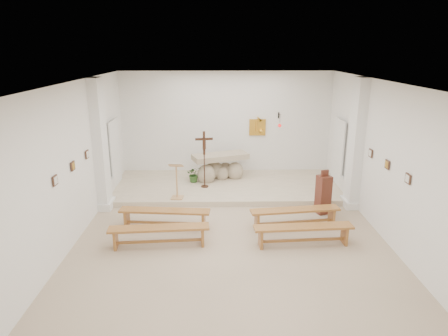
{
  "coord_description": "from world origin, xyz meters",
  "views": [
    {
      "loc": [
        -0.3,
        -8.23,
        4.19
      ],
      "look_at": [
        -0.13,
        1.6,
        1.24
      ],
      "focal_mm": 32.0,
      "sensor_mm": 36.0,
      "label": 1
    }
  ],
  "objects_px": {
    "altar": "(220,168)",
    "lectern": "(177,181)",
    "bench_left_second": "(159,232)",
    "bench_right_second": "(303,231)",
    "bench_left_front": "(165,214)",
    "bench_right_front": "(295,213)",
    "crucifix_stand": "(204,155)",
    "donation_pedestal": "(323,194)"
  },
  "relations": [
    {
      "from": "altar",
      "to": "bench_right_second",
      "type": "xyz_separation_m",
      "value": [
        1.81,
        -4.28,
        -0.15
      ]
    },
    {
      "from": "donation_pedestal",
      "to": "lectern",
      "type": "bearing_deg",
      "value": 150.86
    },
    {
      "from": "lectern",
      "to": "bench_left_front",
      "type": "xyz_separation_m",
      "value": [
        -0.14,
        -1.58,
        -0.33
      ]
    },
    {
      "from": "bench_right_front",
      "to": "bench_left_second",
      "type": "height_order",
      "value": "same"
    },
    {
      "from": "donation_pedestal",
      "to": "bench_left_front",
      "type": "height_order",
      "value": "donation_pedestal"
    },
    {
      "from": "bench_right_front",
      "to": "bench_right_second",
      "type": "bearing_deg",
      "value": -97.46
    },
    {
      "from": "lectern",
      "to": "crucifix_stand",
      "type": "height_order",
      "value": "crucifix_stand"
    },
    {
      "from": "lectern",
      "to": "bench_left_second",
      "type": "xyz_separation_m",
      "value": [
        -0.14,
        -2.55,
        -0.33
      ]
    },
    {
      "from": "lectern",
      "to": "bench_right_front",
      "type": "bearing_deg",
      "value": -22.87
    },
    {
      "from": "bench_right_front",
      "to": "bench_right_second",
      "type": "height_order",
      "value": "same"
    },
    {
      "from": "bench_right_front",
      "to": "lectern",
      "type": "bearing_deg",
      "value": 144.84
    },
    {
      "from": "donation_pedestal",
      "to": "bench_left_front",
      "type": "relative_size",
      "value": 0.54
    },
    {
      "from": "lectern",
      "to": "donation_pedestal",
      "type": "relative_size",
      "value": 0.89
    },
    {
      "from": "bench_left_front",
      "to": "bench_left_second",
      "type": "relative_size",
      "value": 1.0
    },
    {
      "from": "donation_pedestal",
      "to": "bench_right_second",
      "type": "distance_m",
      "value": 2.02
    },
    {
      "from": "altar",
      "to": "bench_right_front",
      "type": "xyz_separation_m",
      "value": [
        1.81,
        -3.32,
        -0.15
      ]
    },
    {
      "from": "bench_left_second",
      "to": "bench_right_second",
      "type": "relative_size",
      "value": 1.0
    },
    {
      "from": "crucifix_stand",
      "to": "bench_left_second",
      "type": "distance_m",
      "value": 3.69
    },
    {
      "from": "altar",
      "to": "bench_left_front",
      "type": "xyz_separation_m",
      "value": [
        -1.35,
        -3.32,
        -0.15
      ]
    },
    {
      "from": "crucifix_stand",
      "to": "lectern",
      "type": "bearing_deg",
      "value": -136.64
    },
    {
      "from": "altar",
      "to": "bench_right_front",
      "type": "relative_size",
      "value": 0.85
    },
    {
      "from": "altar",
      "to": "lectern",
      "type": "height_order",
      "value": "lectern"
    },
    {
      "from": "bench_right_front",
      "to": "bench_left_second",
      "type": "relative_size",
      "value": 1.0
    },
    {
      "from": "bench_right_second",
      "to": "bench_right_front",
      "type": "bearing_deg",
      "value": 86.12
    },
    {
      "from": "altar",
      "to": "donation_pedestal",
      "type": "xyz_separation_m",
      "value": [
        2.7,
        -2.48,
        0.03
      ]
    },
    {
      "from": "altar",
      "to": "lectern",
      "type": "xyz_separation_m",
      "value": [
        -1.21,
        -1.73,
        0.18
      ]
    },
    {
      "from": "bench_left_front",
      "to": "crucifix_stand",
      "type": "bearing_deg",
      "value": 75.78
    },
    {
      "from": "bench_right_second",
      "to": "lectern",
      "type": "bearing_deg",
      "value": 135.94
    },
    {
      "from": "bench_right_front",
      "to": "bench_left_second",
      "type": "xyz_separation_m",
      "value": [
        -3.16,
        -0.96,
        0.0
      ]
    },
    {
      "from": "bench_left_front",
      "to": "bench_right_front",
      "type": "xyz_separation_m",
      "value": [
        3.16,
        -0.0,
        0.0
      ]
    },
    {
      "from": "altar",
      "to": "bench_left_second",
      "type": "height_order",
      "value": "altar"
    },
    {
      "from": "crucifix_stand",
      "to": "donation_pedestal",
      "type": "relative_size",
      "value": 1.44
    },
    {
      "from": "donation_pedestal",
      "to": "bench_right_front",
      "type": "relative_size",
      "value": 0.54
    },
    {
      "from": "lectern",
      "to": "bench_left_second",
      "type": "height_order",
      "value": "lectern"
    },
    {
      "from": "bench_left_front",
      "to": "lectern",
      "type": "bearing_deg",
      "value": 89.92
    },
    {
      "from": "lectern",
      "to": "crucifix_stand",
      "type": "bearing_deg",
      "value": 56.67
    },
    {
      "from": "bench_left_front",
      "to": "bench_right_second",
      "type": "xyz_separation_m",
      "value": [
        3.16,
        -0.96,
        0.0
      ]
    },
    {
      "from": "bench_left_front",
      "to": "altar",
      "type": "bearing_deg",
      "value": 72.99
    },
    {
      "from": "lectern",
      "to": "bench_left_front",
      "type": "height_order",
      "value": "lectern"
    },
    {
      "from": "bench_left_front",
      "to": "bench_right_second",
      "type": "height_order",
      "value": "same"
    },
    {
      "from": "bench_right_front",
      "to": "bench_left_front",
      "type": "bearing_deg",
      "value": 172.54
    },
    {
      "from": "crucifix_stand",
      "to": "bench_right_second",
      "type": "height_order",
      "value": "crucifix_stand"
    }
  ]
}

